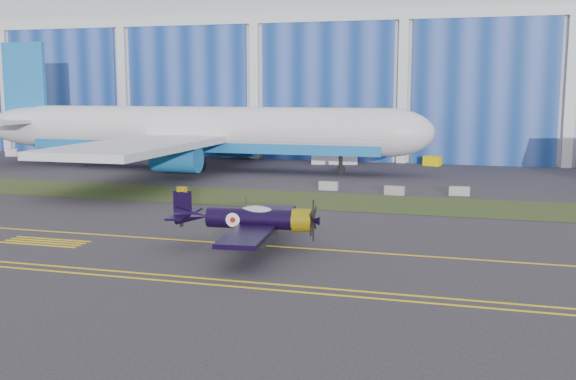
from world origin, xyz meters
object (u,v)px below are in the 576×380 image
(jetliner, at_px, (201,80))
(tug, at_px, (432,161))
(shipping_container, at_px, (334,154))
(warbird, at_px, (251,219))

(jetliner, xyz_separation_m, tug, (28.81, 12.41, -10.98))
(shipping_container, height_order, tug, shipping_container)
(shipping_container, relative_size, tug, 2.84)
(warbird, relative_size, tug, 6.34)
(warbird, bearing_deg, tug, 75.70)
(jetliner, distance_m, shipping_container, 21.48)
(tug, bearing_deg, warbird, -82.60)
(warbird, height_order, shipping_container, warbird)
(warbird, distance_m, shipping_container, 51.82)
(jetliner, relative_size, shipping_container, 10.39)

